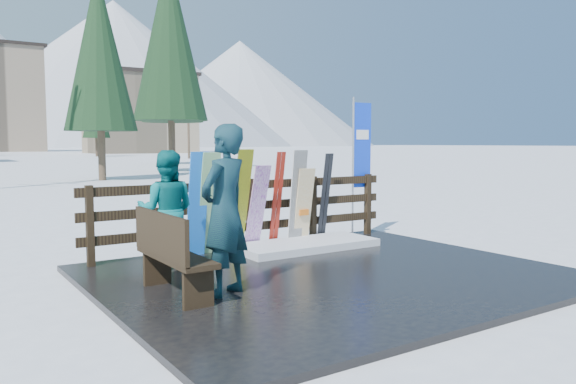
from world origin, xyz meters
TOP-DOWN VIEW (x-y plane):
  - ground at (0.00, 0.00)m, footprint 700.00×700.00m
  - deck at (0.00, 0.00)m, footprint 6.00×5.00m
  - fence at (0.00, 2.20)m, footprint 5.60×0.10m
  - snow_patch at (0.71, 1.60)m, footprint 2.41×1.00m
  - bench at (-2.26, 0.09)m, footprint 0.41×1.50m
  - snowboard_0 at (-1.05, 1.98)m, footprint 0.30×0.27m
  - snowboard_1 at (-0.87, 1.98)m, footprint 0.29×0.36m
  - snowboard_2 at (-0.30, 1.98)m, footprint 0.27×0.42m
  - snowboard_3 at (0.01, 1.98)m, footprint 0.28×0.44m
  - snowboard_4 at (0.81, 1.98)m, footprint 0.28×0.23m
  - snowboard_5 at (0.94, 1.98)m, footprint 0.32×0.25m
  - ski_pair_a at (0.44, 2.05)m, footprint 0.16×0.31m
  - ski_pair_b at (1.45, 2.05)m, footprint 0.17×0.27m
  - rental_flag at (2.43, 2.25)m, footprint 0.45×0.04m
  - person_front at (-1.70, -0.18)m, footprint 0.85×0.74m
  - person_back at (-1.78, 1.38)m, footprint 1.00×0.93m
  - trees at (3.79, 46.61)m, footprint 42.33×68.91m

SIDE VIEW (x-z plane):
  - ground at x=0.00m, z-range 0.00..0.00m
  - deck at x=0.00m, z-range 0.00..0.08m
  - snow_patch at x=0.71m, z-range 0.08..0.20m
  - bench at x=-2.26m, z-range 0.11..1.08m
  - snowboard_5 at x=0.94m, z-range 0.08..1.39m
  - fence at x=0.00m, z-range 0.16..1.31m
  - snowboard_3 at x=0.01m, z-range 0.08..1.47m
  - ski_pair_b at x=1.45m, z-range 0.08..1.64m
  - ski_pair_a at x=0.44m, z-range 0.08..1.68m
  - snowboard_1 at x=-0.87m, z-range 0.08..1.68m
  - snowboard_0 at x=-1.05m, z-range 0.08..1.69m
  - snowboard_4 at x=0.81m, z-range 0.08..1.70m
  - person_back at x=-1.78m, z-range 0.08..1.73m
  - snowboard_2 at x=-0.30m, z-range 0.08..1.73m
  - person_front at x=-1.70m, z-range 0.08..2.04m
  - rental_flag at x=2.43m, z-range 0.39..2.99m
  - trees at x=3.79m, z-range -1.12..13.30m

